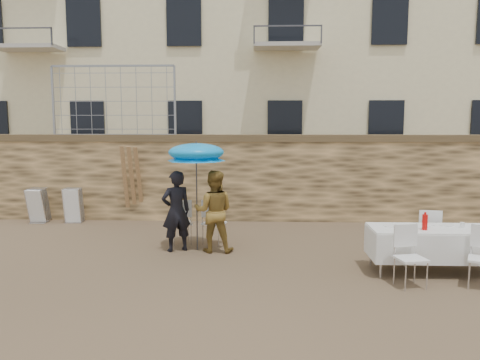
{
  "coord_description": "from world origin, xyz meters",
  "views": [
    {
      "loc": [
        0.78,
        -7.15,
        2.55
      ],
      "look_at": [
        0.4,
        2.2,
        1.4
      ],
      "focal_mm": 35.0,
      "sensor_mm": 36.0,
      "label": 1
    }
  ],
  "objects_px": {
    "woman_dress": "(214,211)",
    "couple_chair_left": "(181,221)",
    "umbrella": "(196,155)",
    "banquet_table": "(433,230)",
    "man_suit": "(176,211)",
    "table_chair_back": "(428,234)",
    "couple_chair_right": "(214,222)",
    "chair_stack_right": "(75,204)",
    "table_chair_front_left": "(411,257)",
    "chair_stack_left": "(41,204)",
    "soda_bottle": "(425,222)"
  },
  "relations": [
    {
      "from": "woman_dress",
      "to": "couple_chair_left",
      "type": "relative_size",
      "value": 1.69
    },
    {
      "from": "umbrella",
      "to": "banquet_table",
      "type": "bearing_deg",
      "value": -16.7
    },
    {
      "from": "man_suit",
      "to": "table_chair_back",
      "type": "height_order",
      "value": "man_suit"
    },
    {
      "from": "couple_chair_right",
      "to": "chair_stack_right",
      "type": "height_order",
      "value": "couple_chair_right"
    },
    {
      "from": "banquet_table",
      "to": "table_chair_front_left",
      "type": "height_order",
      "value": "table_chair_front_left"
    },
    {
      "from": "man_suit",
      "to": "banquet_table",
      "type": "height_order",
      "value": "man_suit"
    },
    {
      "from": "umbrella",
      "to": "couple_chair_left",
      "type": "distance_m",
      "value": 1.55
    },
    {
      "from": "couple_chair_right",
      "to": "banquet_table",
      "type": "xyz_separation_m",
      "value": [
        3.9,
        -1.71,
        0.25
      ]
    },
    {
      "from": "couple_chair_right",
      "to": "woman_dress",
      "type": "bearing_deg",
      "value": 115.39
    },
    {
      "from": "couple_chair_left",
      "to": "chair_stack_right",
      "type": "xyz_separation_m",
      "value": [
        -3.09,
        2.07,
        -0.02
      ]
    },
    {
      "from": "umbrella",
      "to": "couple_chair_left",
      "type": "bearing_deg",
      "value": 131.63
    },
    {
      "from": "woman_dress",
      "to": "table_chair_back",
      "type": "distance_m",
      "value": 4.08
    },
    {
      "from": "man_suit",
      "to": "couple_chair_left",
      "type": "distance_m",
      "value": 0.64
    },
    {
      "from": "umbrella",
      "to": "couple_chair_left",
      "type": "xyz_separation_m",
      "value": [
        -0.4,
        0.45,
        -1.43
      ]
    },
    {
      "from": "man_suit",
      "to": "chair_stack_left",
      "type": "height_order",
      "value": "man_suit"
    },
    {
      "from": "chair_stack_left",
      "to": "couple_chair_right",
      "type": "bearing_deg",
      "value": -23.85
    },
    {
      "from": "umbrella",
      "to": "table_chair_front_left",
      "type": "bearing_deg",
      "value": -29.17
    },
    {
      "from": "chair_stack_left",
      "to": "umbrella",
      "type": "bearing_deg",
      "value": -29.9
    },
    {
      "from": "umbrella",
      "to": "table_chair_back",
      "type": "distance_m",
      "value": 4.65
    },
    {
      "from": "umbrella",
      "to": "table_chair_front_left",
      "type": "height_order",
      "value": "umbrella"
    },
    {
      "from": "table_chair_front_left",
      "to": "chair_stack_left",
      "type": "relative_size",
      "value": 1.04
    },
    {
      "from": "table_chair_back",
      "to": "chair_stack_right",
      "type": "height_order",
      "value": "table_chair_back"
    },
    {
      "from": "chair_stack_left",
      "to": "woman_dress",
      "type": "bearing_deg",
      "value": -28.97
    },
    {
      "from": "soda_bottle",
      "to": "couple_chair_right",
      "type": "bearing_deg",
      "value": 153.31
    },
    {
      "from": "man_suit",
      "to": "umbrella",
      "type": "height_order",
      "value": "umbrella"
    },
    {
      "from": "banquet_table",
      "to": "chair_stack_right",
      "type": "relative_size",
      "value": 2.28
    },
    {
      "from": "couple_chair_left",
      "to": "chair_stack_right",
      "type": "height_order",
      "value": "couple_chair_left"
    },
    {
      "from": "woman_dress",
      "to": "table_chair_back",
      "type": "xyz_separation_m",
      "value": [
        4.05,
        -0.36,
        -0.33
      ]
    },
    {
      "from": "table_chair_front_left",
      "to": "chair_stack_right",
      "type": "xyz_separation_m",
      "value": [
        -7.09,
        4.53,
        -0.02
      ]
    },
    {
      "from": "couple_chair_left",
      "to": "soda_bottle",
      "type": "relative_size",
      "value": 3.69
    },
    {
      "from": "banquet_table",
      "to": "chair_stack_left",
      "type": "relative_size",
      "value": 2.28
    },
    {
      "from": "table_chair_back",
      "to": "woman_dress",
      "type": "bearing_deg",
      "value": 3.06
    },
    {
      "from": "man_suit",
      "to": "woman_dress",
      "type": "distance_m",
      "value": 0.75
    },
    {
      "from": "soda_bottle",
      "to": "table_chair_front_left",
      "type": "xyz_separation_m",
      "value": [
        -0.4,
        -0.6,
        -0.43
      ]
    },
    {
      "from": "man_suit",
      "to": "table_chair_back",
      "type": "distance_m",
      "value": 4.83
    },
    {
      "from": "soda_bottle",
      "to": "chair_stack_left",
      "type": "bearing_deg",
      "value": 154.88
    },
    {
      "from": "couple_chair_left",
      "to": "table_chair_front_left",
      "type": "distance_m",
      "value": 4.7
    },
    {
      "from": "couple_chair_left",
      "to": "chair_stack_left",
      "type": "distance_m",
      "value": 4.49
    },
    {
      "from": "banquet_table",
      "to": "umbrella",
      "type": "bearing_deg",
      "value": 163.3
    },
    {
      "from": "umbrella",
      "to": "chair_stack_right",
      "type": "xyz_separation_m",
      "value": [
        -3.49,
        2.52,
        -1.45
      ]
    },
    {
      "from": "man_suit",
      "to": "soda_bottle",
      "type": "xyz_separation_m",
      "value": [
        4.4,
        -1.31,
        0.1
      ]
    },
    {
      "from": "chair_stack_right",
      "to": "chair_stack_left",
      "type": "bearing_deg",
      "value": 180.0
    },
    {
      "from": "banquet_table",
      "to": "table_chair_front_left",
      "type": "bearing_deg",
      "value": -128.66
    },
    {
      "from": "man_suit",
      "to": "soda_bottle",
      "type": "height_order",
      "value": "man_suit"
    },
    {
      "from": "chair_stack_right",
      "to": "man_suit",
      "type": "bearing_deg",
      "value": -40.35
    },
    {
      "from": "umbrella",
      "to": "table_chair_back",
      "type": "xyz_separation_m",
      "value": [
        4.4,
        -0.46,
        -1.43
      ]
    },
    {
      "from": "couple_chair_right",
      "to": "table_chair_front_left",
      "type": "xyz_separation_m",
      "value": [
        3.3,
        -2.46,
        0.0
      ]
    },
    {
      "from": "couple_chair_right",
      "to": "table_chair_back",
      "type": "distance_m",
      "value": 4.2
    },
    {
      "from": "man_suit",
      "to": "table_chair_front_left",
      "type": "bearing_deg",
      "value": 127.04
    },
    {
      "from": "woman_dress",
      "to": "chair_stack_right",
      "type": "xyz_separation_m",
      "value": [
        -3.84,
        2.62,
        -0.35
      ]
    }
  ]
}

